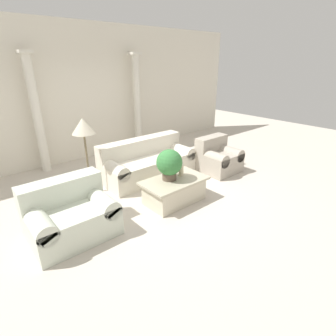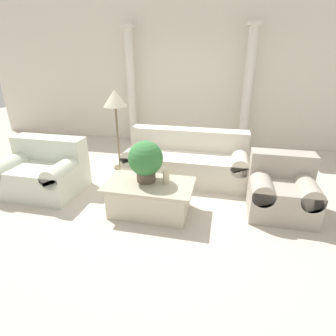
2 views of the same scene
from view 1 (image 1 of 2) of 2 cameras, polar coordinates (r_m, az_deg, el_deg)
The scene contains 11 objects.
ground_plane at distance 5.10m, azimuth -3.31°, elevation -5.13°, with size 16.00×16.00×0.00m, color beige.
wall_back at distance 6.94m, azimuth -17.90°, elevation 15.14°, with size 10.00×0.06×3.20m.
sofa_long at distance 5.65m, azimuth -4.51°, elevation 1.28°, with size 2.01×0.87×0.80m.
loveseat at distance 4.02m, azimuth -20.52°, elevation -9.41°, with size 1.15×0.87×0.80m.
coffee_table at distance 4.66m, azimuth 1.38°, elevation -4.86°, with size 1.15×0.67×0.43m.
potted_plant at distance 4.46m, azimuth 0.29°, elevation 1.00°, with size 0.45×0.45×0.54m.
pillar_candle at distance 4.70m, azimuth 2.86°, elevation -0.58°, with size 0.09×0.09×0.18m.
floor_lamp at distance 4.89m, azimuth -17.94°, elevation 8.02°, with size 0.41×0.41×1.43m.
column_left at distance 6.31m, azimuth -26.69°, elevation 10.47°, with size 0.27×0.27×2.55m.
column_right at distance 7.35m, azimuth -6.78°, elevation 14.03°, with size 0.27×0.27×2.55m.
armchair at distance 6.03m, azimuth 10.80°, elevation 2.32°, with size 0.82×0.78×0.77m.
Camera 1 is at (-2.71, -3.62, 2.36)m, focal length 28.00 mm.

